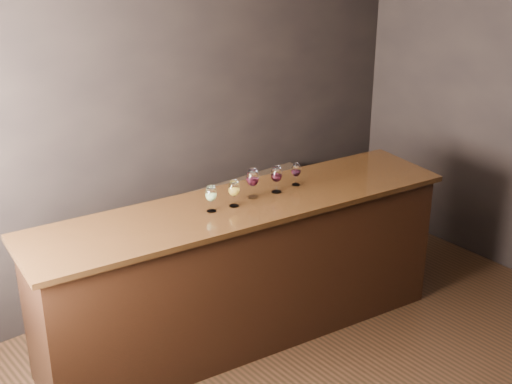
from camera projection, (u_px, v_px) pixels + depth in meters
room_shell at (331, 158)px, 3.95m from camera, size 5.02×4.52×2.81m
bar_counter at (243, 274)px, 5.31m from camera, size 3.15×1.08×1.08m
bar_top at (242, 205)px, 5.09m from camera, size 3.26×1.17×0.04m
back_bar_shelf at (210, 239)px, 6.17m from camera, size 2.19×0.40×0.79m
glass_white at (211, 194)px, 4.91m from camera, size 0.08×0.08×0.19m
glass_amber at (234, 189)px, 4.99m from camera, size 0.08×0.08×0.19m
glass_red_a at (253, 179)px, 5.12m from camera, size 0.09×0.09×0.22m
glass_red_b at (276, 175)px, 5.22m from camera, size 0.09×0.09×0.20m
glass_red_c at (296, 171)px, 5.35m from camera, size 0.07×0.07×0.17m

